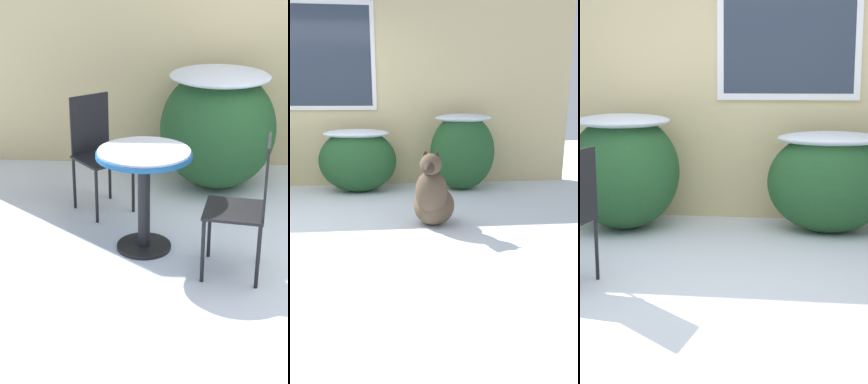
{
  "view_description": "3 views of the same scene",
  "coord_description": "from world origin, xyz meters",
  "views": [
    {
      "loc": [
        -1.35,
        -3.21,
        1.92
      ],
      "look_at": [
        -1.58,
        0.41,
        0.42
      ],
      "focal_mm": 55.0,
      "sensor_mm": 36.0,
      "label": 1
    },
    {
      "loc": [
        1.29,
        -3.57,
        1.27
      ],
      "look_at": [
        1.68,
        0.16,
        0.35
      ],
      "focal_mm": 35.0,
      "sensor_mm": 36.0,
      "label": 2
    },
    {
      "loc": [
        0.51,
        -3.36,
        1.32
      ],
      "look_at": [
        0.0,
        0.6,
        0.55
      ],
      "focal_mm": 55.0,
      "sensor_mm": 36.0,
      "label": 3
    }
  ],
  "objects": [
    {
      "name": "shrub_middle",
      "position": [
        0.77,
        1.7,
        0.47
      ],
      "size": [
        1.07,
        0.7,
        0.88
      ],
      "color": "#235128",
      "rests_on": "ground_plane"
    },
    {
      "name": "house_wall",
      "position": [
        0.02,
        2.2,
        1.47
      ],
      "size": [
        8.0,
        0.1,
        2.89
      ],
      "color": "#D1BC84",
      "rests_on": "ground_plane"
    },
    {
      "name": "dog",
      "position": [
        1.67,
        0.1,
        0.3
      ],
      "size": [
        0.54,
        0.66,
        0.79
      ],
      "rotation": [
        0.0,
        0.0,
        -0.3
      ],
      "color": "#4C3D2D",
      "rests_on": "ground_plane"
    },
    {
      "name": "shrub_right",
      "position": [
        2.25,
        1.69,
        0.58
      ],
      "size": [
        0.92,
        0.67,
        1.08
      ],
      "color": "#235128",
      "rests_on": "ground_plane"
    }
  ]
}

